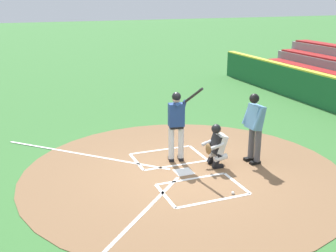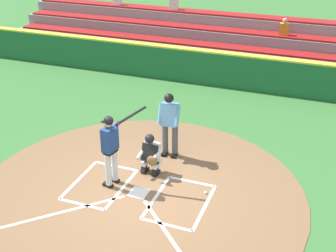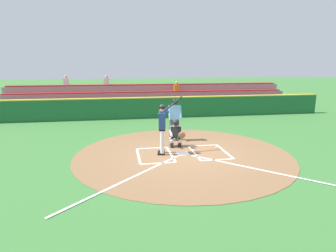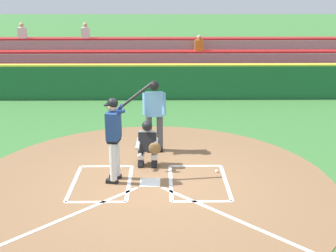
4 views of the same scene
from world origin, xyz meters
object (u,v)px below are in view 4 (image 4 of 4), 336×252
plate_umpire (154,111)px  baseball (217,171)px  catcher (148,143)px  batter (114,133)px

plate_umpire → baseball: plate_umpire is taller
catcher → plate_umpire: plate_umpire is taller
batter → plate_umpire: 2.00m
baseball → plate_umpire: bearing=-44.2°
batter → plate_umpire: bearing=-114.0°
catcher → baseball: catcher is taller
batter → baseball: size_ratio=28.76×
batter → catcher: size_ratio=1.88×
batter → plate_umpire: size_ratio=1.14×
catcher → batter: bearing=50.1°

